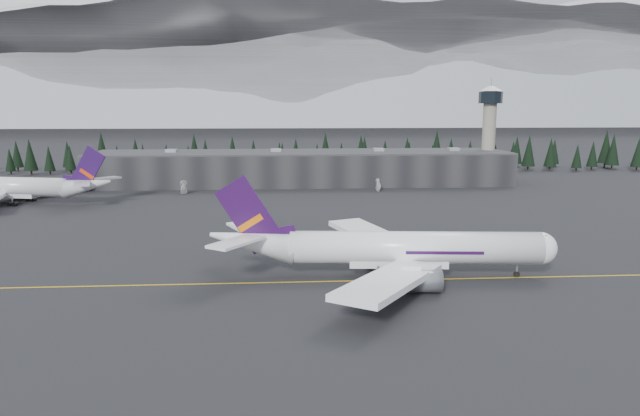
{
  "coord_description": "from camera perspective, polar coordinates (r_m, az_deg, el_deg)",
  "views": [
    {
      "loc": [
        -7.83,
        -96.45,
        29.87
      ],
      "look_at": [
        0.0,
        20.0,
        9.0
      ],
      "focal_mm": 32.0,
      "sensor_mm": 36.0,
      "label": 1
    }
  ],
  "objects": [
    {
      "name": "ground",
      "position": [
        101.27,
        0.77,
        -7.02
      ],
      "size": [
        1400.0,
        1400.0,
        0.0
      ],
      "primitive_type": "plane",
      "color": "black",
      "rests_on": "ground"
    },
    {
      "name": "taxiline",
      "position": [
        99.37,
        0.86,
        -7.35
      ],
      "size": [
        400.0,
        0.4,
        0.02
      ],
      "primitive_type": "cube",
      "color": "gold",
      "rests_on": "ground"
    },
    {
      "name": "terminal",
      "position": [
        222.84,
        -1.82,
        4.06
      ],
      "size": [
        160.0,
        30.0,
        12.6
      ],
      "color": "black",
      "rests_on": "ground"
    },
    {
      "name": "control_tower",
      "position": [
        239.33,
        16.58,
        8.18
      ],
      "size": [
        10.0,
        10.0,
        37.7
      ],
      "color": "gray",
      "rests_on": "ground"
    },
    {
      "name": "treeline",
      "position": [
        259.53,
        -2.11,
        5.19
      ],
      "size": [
        360.0,
        20.0,
        15.0
      ],
      "primitive_type": "cube",
      "color": "black",
      "rests_on": "ground"
    },
    {
      "name": "mountain_ridge",
      "position": [
        1096.88,
        -3.48,
        8.56
      ],
      "size": [
        4400.0,
        900.0,
        420.0
      ],
      "primitive_type": null,
      "color": "white",
      "rests_on": "ground"
    },
    {
      "name": "jet_main",
      "position": [
        101.68,
        6.41,
        -4.02
      ],
      "size": [
        61.7,
        56.75,
        18.15
      ],
      "rotation": [
        0.0,
        0.0,
        -0.09
      ],
      "color": "white",
      "rests_on": "ground"
    },
    {
      "name": "jet_parked",
      "position": [
        200.46,
        -28.04,
        1.87
      ],
      "size": [
        61.61,
        56.26,
        18.36
      ],
      "rotation": [
        0.0,
        0.0,
        2.92
      ],
      "color": "silver",
      "rests_on": "ground"
    },
    {
      "name": "gse_vehicle_a",
      "position": [
        202.04,
        -13.47,
        1.55
      ],
      "size": [
        3.62,
        5.23,
        1.33
      ],
      "primitive_type": "imported",
      "rotation": [
        0.0,
        0.0,
        0.33
      ],
      "color": "#B9BABC",
      "rests_on": "ground"
    },
    {
      "name": "gse_vehicle_b",
      "position": [
        204.14,
        5.87,
        1.89
      ],
      "size": [
        4.84,
        2.55,
        1.57
      ],
      "primitive_type": "imported",
      "rotation": [
        0.0,
        0.0,
        -1.41
      ],
      "color": "white",
      "rests_on": "ground"
    }
  ]
}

